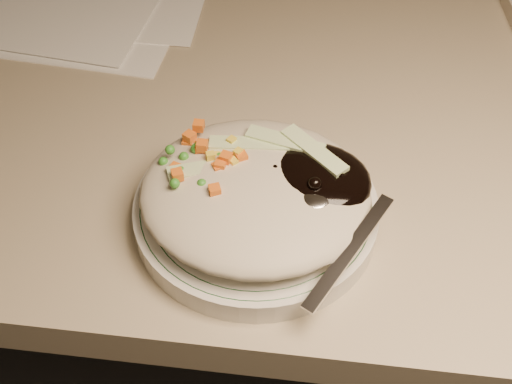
# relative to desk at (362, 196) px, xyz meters

# --- Properties ---
(desk) EXTENTS (1.40, 0.70, 0.74)m
(desk) POSITION_rel_desk_xyz_m (0.00, 0.00, 0.00)
(desk) COLOR gray
(desk) RESTS_ON ground
(plate) EXTENTS (0.21, 0.21, 0.02)m
(plate) POSITION_rel_desk_xyz_m (-0.11, -0.22, 0.21)
(plate) COLOR silver
(plate) RESTS_ON desk
(plate_rim) EXTENTS (0.20, 0.20, 0.00)m
(plate_rim) POSITION_rel_desk_xyz_m (-0.11, -0.22, 0.22)
(plate_rim) COLOR #144723
(plate_rim) RESTS_ON plate
(meal) EXTENTS (0.21, 0.19, 0.05)m
(meal) POSITION_rel_desk_xyz_m (-0.10, -0.22, 0.24)
(meal) COLOR #BBB297
(meal) RESTS_ON plate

